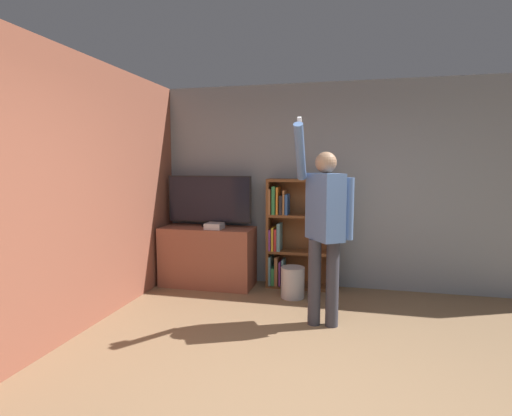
{
  "coord_description": "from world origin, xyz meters",
  "views": [
    {
      "loc": [
        0.25,
        -2.35,
        1.64
      ],
      "look_at": [
        -0.81,
        2.08,
        1.14
      ],
      "focal_mm": 28.0,
      "sensor_mm": 36.0,
      "label": 1
    }
  ],
  "objects": [
    {
      "name": "tv_ledge",
      "position": [
        -1.62,
        2.65,
        0.4
      ],
      "size": [
        1.24,
        0.53,
        0.8
      ],
      "color": "#93513D",
      "rests_on": "ground_plane"
    },
    {
      "name": "game_console",
      "position": [
        -1.49,
        2.55,
        0.84
      ],
      "size": [
        0.22,
        0.22,
        0.08
      ],
      "color": "silver",
      "rests_on": "tv_ledge"
    },
    {
      "name": "person",
      "position": [
        -0.0,
        1.63,
        1.07
      ],
      "size": [
        0.56,
        0.57,
        2.08
      ],
      "rotation": [
        0.0,
        0.0,
        -0.97
      ],
      "color": "#383842",
      "rests_on": "ground_plane"
    },
    {
      "name": "waste_bin",
      "position": [
        -0.43,
        2.41,
        0.19
      ],
      "size": [
        0.29,
        0.29,
        0.38
      ],
      "color": "#B7B7BC",
      "rests_on": "ground_plane"
    },
    {
      "name": "bookshelf",
      "position": [
        -0.46,
        2.85,
        0.71
      ],
      "size": [
        0.94,
        0.28,
        1.45
      ],
      "color": "brown",
      "rests_on": "ground_plane"
    },
    {
      "name": "television",
      "position": [
        -1.62,
        2.73,
        1.16
      ],
      "size": [
        1.17,
        0.22,
        0.69
      ],
      "color": "black",
      "rests_on": "tv_ledge"
    },
    {
      "name": "wall_side_brick",
      "position": [
        -2.32,
        1.5,
        1.35
      ],
      "size": [
        0.06,
        4.59,
        2.7
      ],
      "color": "#93513D",
      "rests_on": "ground_plane"
    },
    {
      "name": "wall_back",
      "position": [
        0.0,
        3.02,
        1.35
      ],
      "size": [
        6.57,
        0.06,
        2.7
      ],
      "color": "gray",
      "rests_on": "ground_plane"
    }
  ]
}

